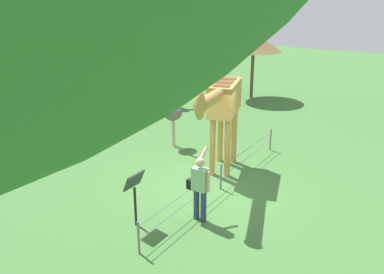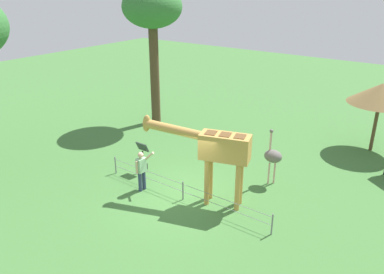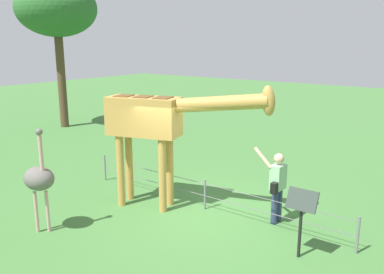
{
  "view_description": "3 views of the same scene",
  "coord_description": "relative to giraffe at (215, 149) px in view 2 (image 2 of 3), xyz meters",
  "views": [
    {
      "loc": [
        9.07,
        4.99,
        5.14
      ],
      "look_at": [
        0.17,
        -0.66,
        1.41
      ],
      "focal_mm": 38.82,
      "sensor_mm": 36.0,
      "label": 1
    },
    {
      "loc": [
        -7.35,
        9.67,
        7.43
      ],
      "look_at": [
        0.13,
        -0.57,
        2.2
      ],
      "focal_mm": 35.7,
      "sensor_mm": 36.0,
      "label": 2
    },
    {
      "loc": [
        5.16,
        -7.31,
        3.93
      ],
      "look_at": [
        -0.2,
        -0.09,
        1.8
      ],
      "focal_mm": 38.02,
      "sensor_mm": 36.0,
      "label": 3
    }
  ],
  "objects": [
    {
      "name": "ground_plane",
      "position": [
        0.98,
        0.38,
        -2.1
      ],
      "size": [
        60.0,
        60.0,
        0.0
      ],
      "primitive_type": "plane",
      "color": "#427538"
    },
    {
      "name": "giraffe",
      "position": [
        0.0,
        0.0,
        0.0
      ],
      "size": [
        3.88,
        1.59,
        3.05
      ],
      "color": "#C69347",
      "rests_on": "ground_plane"
    },
    {
      "name": "visitor",
      "position": [
        2.65,
        0.89,
        -1.19
      ],
      "size": [
        0.67,
        0.59,
        1.68
      ],
      "color": "navy",
      "rests_on": "ground_plane"
    },
    {
      "name": "ostrich",
      "position": [
        -1.07,
        -2.46,
        -0.92
      ],
      "size": [
        0.7,
        0.56,
        2.25
      ],
      "color": "#CC9E93",
      "rests_on": "ground_plane"
    },
    {
      "name": "shade_hut_near",
      "position": [
        -3.49,
        -8.18,
        0.65
      ],
      "size": [
        2.84,
        2.84,
        3.22
      ],
      "color": "brown",
      "rests_on": "ground_plane"
    },
    {
      "name": "tree_east",
      "position": [
        7.26,
        -5.19,
        3.87
      ],
      "size": [
        3.07,
        3.07,
        7.25
      ],
      "color": "brown",
      "rests_on": "ground_plane"
    },
    {
      "name": "info_sign",
      "position": [
        3.65,
        -0.23,
        -1.15
      ],
      "size": [
        0.56,
        0.21,
        1.32
      ],
      "color": "black",
      "rests_on": "ground_plane"
    },
    {
      "name": "wire_fence",
      "position": [
        0.98,
        0.54,
        -1.69
      ],
      "size": [
        7.05,
        0.05,
        0.75
      ],
      "color": "slate",
      "rests_on": "ground_plane"
    }
  ]
}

